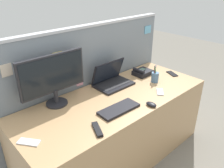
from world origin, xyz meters
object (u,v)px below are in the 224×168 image
(laptop, at_px, (111,79))
(cell_phone_white_slab, at_px, (29,142))
(tv_remote, at_px, (97,129))
(desktop_monitor, at_px, (53,76))
(keyboard_main, at_px, (119,109))
(cell_phone_black_slab, at_px, (172,74))
(cell_phone_silver_slab, at_px, (160,92))
(pen_cup, at_px, (155,77))
(computer_mouse_right_hand, at_px, (151,104))
(desk_phone, at_px, (142,72))

(laptop, bearing_deg, cell_phone_white_slab, -164.46)
(tv_remote, bearing_deg, desktop_monitor, 116.30)
(keyboard_main, bearing_deg, cell_phone_black_slab, 9.37)
(cell_phone_silver_slab, distance_m, cell_phone_white_slab, 1.26)
(keyboard_main, xyz_separation_m, pen_cup, (0.66, 0.14, 0.04))
(tv_remote, bearing_deg, pen_cup, 37.30)
(computer_mouse_right_hand, xyz_separation_m, cell_phone_white_slab, (-0.99, 0.26, -0.01))
(cell_phone_black_slab, xyz_separation_m, tv_remote, (-1.28, -0.22, 0.01))
(desktop_monitor, distance_m, pen_cup, 1.06)
(desk_phone, relative_size, pen_cup, 1.06)
(cell_phone_silver_slab, bearing_deg, desktop_monitor, -160.95)
(laptop, xyz_separation_m, cell_phone_silver_slab, (0.23, -0.44, -0.06))
(keyboard_main, relative_size, cell_phone_black_slab, 2.41)
(cell_phone_silver_slab, bearing_deg, computer_mouse_right_hand, -109.70)
(cell_phone_black_slab, bearing_deg, pen_cup, -158.38)
(keyboard_main, xyz_separation_m, cell_phone_silver_slab, (0.52, -0.04, -0.01))
(computer_mouse_right_hand, height_order, tv_remote, computer_mouse_right_hand)
(keyboard_main, distance_m, pen_cup, 0.68)
(keyboard_main, distance_m, computer_mouse_right_hand, 0.29)
(desktop_monitor, xyz_separation_m, desk_phone, (1.04, -0.10, -0.23))
(desktop_monitor, height_order, cell_phone_black_slab, desktop_monitor)
(laptop, height_order, cell_phone_black_slab, laptop)
(keyboard_main, height_order, cell_phone_white_slab, keyboard_main)
(desktop_monitor, distance_m, cell_phone_white_slab, 0.58)
(cell_phone_silver_slab, height_order, tv_remote, tv_remote)
(desk_phone, bearing_deg, computer_mouse_right_hand, -132.63)
(desk_phone, height_order, keyboard_main, desk_phone)
(cell_phone_black_slab, bearing_deg, desktop_monitor, -170.31)
(pen_cup, bearing_deg, tv_remote, -166.57)
(keyboard_main, bearing_deg, cell_phone_white_slab, 172.17)
(pen_cup, xyz_separation_m, cell_phone_white_slab, (-1.40, -0.02, -0.05))
(desk_phone, relative_size, computer_mouse_right_hand, 1.98)
(cell_phone_silver_slab, xyz_separation_m, cell_phone_white_slab, (-1.25, 0.16, 0.00))
(cell_phone_silver_slab, bearing_deg, cell_phone_black_slab, 69.68)
(desk_phone, relative_size, cell_phone_black_slab, 1.31)
(pen_cup, bearing_deg, desk_phone, 78.22)
(keyboard_main, distance_m, cell_phone_white_slab, 0.74)
(desktop_monitor, relative_size, cell_phone_black_slab, 3.91)
(computer_mouse_right_hand, distance_m, tv_remote, 0.56)
(cell_phone_black_slab, bearing_deg, keyboard_main, -148.86)
(laptop, distance_m, desk_phone, 0.43)
(cell_phone_black_slab, bearing_deg, cell_phone_silver_slab, -136.03)
(desktop_monitor, xyz_separation_m, laptop, (0.61, -0.04, -0.20))
(pen_cup, bearing_deg, laptop, 145.17)
(keyboard_main, xyz_separation_m, computer_mouse_right_hand, (0.25, -0.14, 0.01))
(desk_phone, relative_size, cell_phone_silver_slab, 1.40)
(laptop, bearing_deg, tv_remote, -140.10)
(cell_phone_silver_slab, bearing_deg, keyboard_main, -135.25)
(desk_phone, xyz_separation_m, cell_phone_silver_slab, (-0.19, -0.39, -0.03))
(desktop_monitor, height_order, laptop, desktop_monitor)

